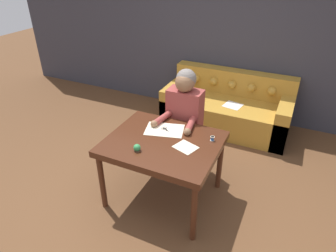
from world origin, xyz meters
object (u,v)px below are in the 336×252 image
person (184,119)px  scissors (166,130)px  pin_cushion (137,148)px  dining_table (163,147)px  couch (227,108)px  thread_spool (212,139)px

person → scissors: (-0.04, -0.41, 0.07)m
person → pin_cushion: 0.90m
dining_table → pin_cushion: bearing=-120.0°
dining_table → person: size_ratio=0.88×
pin_cushion → dining_table: bearing=60.0°
dining_table → person: bearing=91.8°
person → scissors: 0.42m
person → scissors: person is taller
couch → thread_spool: (0.25, -1.66, 0.47)m
dining_table → couch: couch is taller
couch → pin_cushion: couch is taller
scissors → thread_spool: size_ratio=4.54×
person → thread_spool: person is taller
couch → scissors: size_ratio=9.24×
couch → pin_cushion: bearing=-99.2°
couch → person: size_ratio=1.45×
thread_spool → couch: bearing=98.7°
dining_table → couch: size_ratio=0.61×
thread_spool → dining_table: bearing=-153.6°
couch → thread_spool: 1.74m
scissors → pin_cushion: size_ratio=2.86×
thread_spool → scissors: bearing=-178.1°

